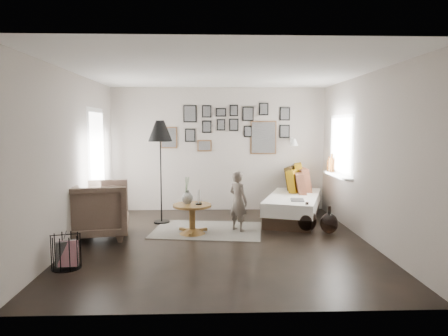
{
  "coord_description": "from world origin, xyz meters",
  "views": [
    {
      "loc": [
        -0.17,
        -6.06,
        1.79
      ],
      "look_at": [
        0.05,
        0.5,
        1.1
      ],
      "focal_mm": 32.0,
      "sensor_mm": 36.0,
      "label": 1
    }
  ],
  "objects_px": {
    "pedestal_table": "(192,220)",
    "magazine_basket": "(66,252)",
    "vase": "(187,196)",
    "demijohn_large": "(307,220)",
    "demijohn_small": "(329,223)",
    "armchair": "(97,209)",
    "daybed": "(293,202)",
    "child": "(238,201)",
    "floor_lamp": "(160,135)"
  },
  "relations": [
    {
      "from": "pedestal_table",
      "to": "magazine_basket",
      "type": "distance_m",
      "value": 2.17
    },
    {
      "from": "daybed",
      "to": "magazine_basket",
      "type": "height_order",
      "value": "daybed"
    },
    {
      "from": "floor_lamp",
      "to": "daybed",
      "type": "bearing_deg",
      "value": 7.43
    },
    {
      "from": "demijohn_small",
      "to": "armchair",
      "type": "bearing_deg",
      "value": -178.73
    },
    {
      "from": "magazine_basket",
      "to": "child",
      "type": "relative_size",
      "value": 0.42
    },
    {
      "from": "magazine_basket",
      "to": "demijohn_small",
      "type": "relative_size",
      "value": 0.94
    },
    {
      "from": "vase",
      "to": "demijohn_large",
      "type": "bearing_deg",
      "value": 1.75
    },
    {
      "from": "armchair",
      "to": "demijohn_large",
      "type": "bearing_deg",
      "value": -97.38
    },
    {
      "from": "vase",
      "to": "demijohn_large",
      "type": "height_order",
      "value": "vase"
    },
    {
      "from": "pedestal_table",
      "to": "vase",
      "type": "bearing_deg",
      "value": 165.96
    },
    {
      "from": "armchair",
      "to": "child",
      "type": "bearing_deg",
      "value": -93.23
    },
    {
      "from": "demijohn_large",
      "to": "demijohn_small",
      "type": "distance_m",
      "value": 0.37
    },
    {
      "from": "floor_lamp",
      "to": "child",
      "type": "relative_size",
      "value": 1.83
    },
    {
      "from": "vase",
      "to": "armchair",
      "type": "bearing_deg",
      "value": -174.34
    },
    {
      "from": "magazine_basket",
      "to": "demijohn_small",
      "type": "xyz_separation_m",
      "value": [
        3.8,
        1.52,
        -0.04
      ]
    },
    {
      "from": "demijohn_large",
      "to": "pedestal_table",
      "type": "bearing_deg",
      "value": -177.59
    },
    {
      "from": "magazine_basket",
      "to": "armchair",
      "type": "bearing_deg",
      "value": 90.09
    },
    {
      "from": "vase",
      "to": "armchair",
      "type": "xyz_separation_m",
      "value": [
        -1.44,
        -0.14,
        -0.19
      ]
    },
    {
      "from": "demijohn_large",
      "to": "child",
      "type": "distance_m",
      "value": 1.21
    },
    {
      "from": "demijohn_small",
      "to": "daybed",
      "type": "bearing_deg",
      "value": 107.75
    },
    {
      "from": "vase",
      "to": "demijohn_small",
      "type": "xyz_separation_m",
      "value": [
        2.37,
        -0.06,
        -0.47
      ]
    },
    {
      "from": "vase",
      "to": "child",
      "type": "bearing_deg",
      "value": 10.66
    },
    {
      "from": "floor_lamp",
      "to": "magazine_basket",
      "type": "xyz_separation_m",
      "value": [
        -0.91,
        -2.36,
        -1.42
      ]
    },
    {
      "from": "vase",
      "to": "daybed",
      "type": "bearing_deg",
      "value": 29.21
    },
    {
      "from": "magazine_basket",
      "to": "child",
      "type": "bearing_deg",
      "value": 37.12
    },
    {
      "from": "pedestal_table",
      "to": "vase",
      "type": "relative_size",
      "value": 1.4
    },
    {
      "from": "pedestal_table",
      "to": "demijohn_large",
      "type": "distance_m",
      "value": 1.94
    },
    {
      "from": "floor_lamp",
      "to": "magazine_basket",
      "type": "height_order",
      "value": "floor_lamp"
    },
    {
      "from": "magazine_basket",
      "to": "demijohn_large",
      "type": "xyz_separation_m",
      "value": [
        3.45,
        1.64,
        -0.02
      ]
    },
    {
      "from": "floor_lamp",
      "to": "vase",
      "type": "bearing_deg",
      "value": -56.1
    },
    {
      "from": "daybed",
      "to": "child",
      "type": "distance_m",
      "value": 1.49
    },
    {
      "from": "demijohn_large",
      "to": "magazine_basket",
      "type": "bearing_deg",
      "value": -154.64
    },
    {
      "from": "floor_lamp",
      "to": "demijohn_large",
      "type": "relative_size",
      "value": 3.73
    },
    {
      "from": "pedestal_table",
      "to": "daybed",
      "type": "relative_size",
      "value": 0.29
    },
    {
      "from": "magazine_basket",
      "to": "demijohn_small",
      "type": "height_order",
      "value": "demijohn_small"
    },
    {
      "from": "vase",
      "to": "magazine_basket",
      "type": "distance_m",
      "value": 2.18
    },
    {
      "from": "child",
      "to": "demijohn_small",
      "type": "bearing_deg",
      "value": -140.64
    },
    {
      "from": "daybed",
      "to": "demijohn_small",
      "type": "bearing_deg",
      "value": -53.46
    },
    {
      "from": "pedestal_table",
      "to": "floor_lamp",
      "type": "height_order",
      "value": "floor_lamp"
    },
    {
      "from": "demijohn_large",
      "to": "child",
      "type": "height_order",
      "value": "child"
    },
    {
      "from": "magazine_basket",
      "to": "demijohn_large",
      "type": "height_order",
      "value": "demijohn_large"
    },
    {
      "from": "magazine_basket",
      "to": "vase",
      "type": "bearing_deg",
      "value": 47.61
    },
    {
      "from": "floor_lamp",
      "to": "armchair",
      "type": "bearing_deg",
      "value": -134.56
    },
    {
      "from": "vase",
      "to": "daybed",
      "type": "xyz_separation_m",
      "value": [
        1.99,
        1.11,
        -0.32
      ]
    },
    {
      "from": "pedestal_table",
      "to": "armchair",
      "type": "height_order",
      "value": "armchair"
    },
    {
      "from": "vase",
      "to": "floor_lamp",
      "type": "bearing_deg",
      "value": 123.9
    },
    {
      "from": "pedestal_table",
      "to": "floor_lamp",
      "type": "relative_size",
      "value": 0.34
    },
    {
      "from": "daybed",
      "to": "demijohn_small",
      "type": "height_order",
      "value": "daybed"
    },
    {
      "from": "floor_lamp",
      "to": "demijohn_small",
      "type": "relative_size",
      "value": 4.1
    },
    {
      "from": "floor_lamp",
      "to": "child",
      "type": "bearing_deg",
      "value": -24.25
    }
  ]
}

